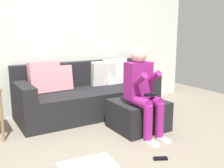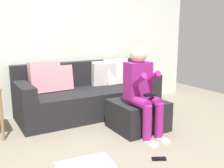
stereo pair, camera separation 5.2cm
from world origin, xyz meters
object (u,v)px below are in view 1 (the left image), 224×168
Objects in this scene: ottoman at (138,115)px; person_seated at (143,87)px; remote_near_ottoman at (160,158)px; couch_sectional at (87,94)px.

person_seated reaches higher than ottoman.
couch_sectional is at bearing 115.91° from remote_near_ottoman.
couch_sectional is 3.28× the size of ottoman.
person_seated is (0.23, -1.13, 0.30)m from couch_sectional.
ottoman is 4.59× the size of remote_near_ottoman.
person_seated is at bearing 95.55° from remote_near_ottoman.
remote_near_ottoman is at bearing -111.38° from ottoman.
remote_near_ottoman is at bearing -90.76° from couch_sectional.
ottoman is 0.90m from remote_near_ottoman.
ottoman is at bearing 95.28° from remote_near_ottoman.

